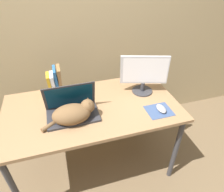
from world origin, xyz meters
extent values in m
cube|color=tan|center=(0.00, 1.04, 1.30)|extent=(8.00, 0.05, 2.60)
cube|color=#93704C|center=(0.00, 0.38, 0.75)|extent=(1.43, 0.76, 0.03)
cylinder|color=#38383D|center=(-0.66, 0.05, 0.37)|extent=(0.04, 0.04, 0.73)
cylinder|color=#38383D|center=(0.66, 0.05, 0.37)|extent=(0.04, 0.04, 0.73)
cylinder|color=#38383D|center=(-0.66, 0.71, 0.37)|extent=(0.04, 0.04, 0.73)
cylinder|color=#38383D|center=(0.66, 0.71, 0.37)|extent=(0.04, 0.04, 0.73)
cube|color=#2D2D33|center=(-0.16, 0.30, 0.77)|extent=(0.39, 0.24, 0.02)
cube|color=#28282D|center=(-0.16, 0.29, 0.78)|extent=(0.32, 0.12, 0.00)
cube|color=#2D2D33|center=(-0.16, 0.39, 0.89)|extent=(0.39, 0.07, 0.23)
cube|color=#0A334C|center=(-0.16, 0.38, 0.89)|extent=(0.35, 0.05, 0.20)
ellipsoid|color=brown|center=(-0.18, 0.24, 0.83)|extent=(0.29, 0.19, 0.14)
sphere|color=brown|center=(-0.05, 0.27, 0.86)|extent=(0.11, 0.11, 0.11)
cone|color=brown|center=(-0.04, 0.30, 0.90)|extent=(0.04, 0.04, 0.03)
cone|color=brown|center=(-0.04, 0.24, 0.90)|extent=(0.04, 0.04, 0.03)
cylinder|color=brown|center=(-0.34, 0.23, 0.78)|extent=(0.13, 0.10, 0.03)
cylinder|color=#333338|center=(0.49, 0.47, 0.77)|extent=(0.18, 0.18, 0.01)
cylinder|color=#333338|center=(0.49, 0.47, 0.81)|extent=(0.04, 0.04, 0.08)
cube|color=#B2B2B7|center=(0.49, 0.47, 0.98)|extent=(0.40, 0.14, 0.25)
cube|color=white|center=(0.49, 0.46, 0.98)|extent=(0.36, 0.11, 0.22)
cube|color=#384C75|center=(0.50, 0.17, 0.76)|extent=(0.20, 0.18, 0.00)
ellipsoid|color=#99999E|center=(0.52, 0.17, 0.78)|extent=(0.06, 0.11, 0.03)
cube|color=gold|center=(-0.31, 0.67, 0.86)|extent=(0.04, 0.13, 0.19)
cube|color=white|center=(-0.28, 0.67, 0.86)|extent=(0.04, 0.13, 0.19)
cube|color=#285B93|center=(-0.25, 0.67, 0.88)|extent=(0.03, 0.15, 0.24)
cube|color=olive|center=(-0.22, 0.67, 0.88)|extent=(0.04, 0.15, 0.25)
camera|label=1|loc=(-0.21, -0.90, 1.78)|focal=32.00mm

